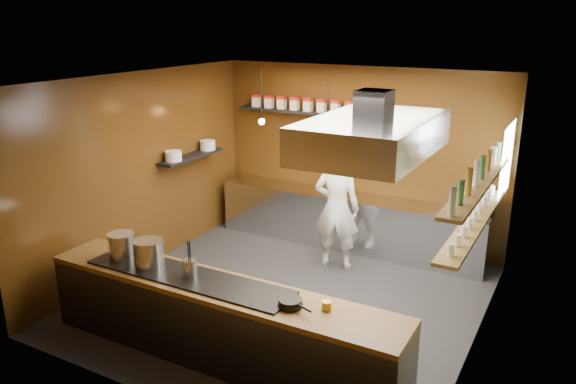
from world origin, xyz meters
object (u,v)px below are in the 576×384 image
Objects in this scene: stockpot_large at (122,246)px; espresso_machine at (481,203)px; extractor_hood at (372,136)px; stockpot_small at (149,253)px; chef at (337,208)px.

espresso_machine reaches higher than stockpot_large.
stockpot_small is at bearing -151.68° from extractor_hood.
extractor_hood is 6.23× the size of stockpot_large.
stockpot_large is 0.17× the size of chef.
chef reaches higher than stockpot_large.
espresso_machine is at bearing 73.19° from extractor_hood.
espresso_machine is at bearing 51.70° from stockpot_small.
extractor_hood is at bearing 23.66° from stockpot_large.
stockpot_large is at bearing 51.01° from chef.
espresso_machine is at bearing 47.56° from stockpot_large.
extractor_hood is 3.11m from espresso_machine.
chef is (1.55, 2.91, -0.14)m from stockpot_large.
extractor_hood reaches higher than stockpot_small.
extractor_hood reaches higher than espresso_machine.
stockpot_small is 0.18× the size of chef.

